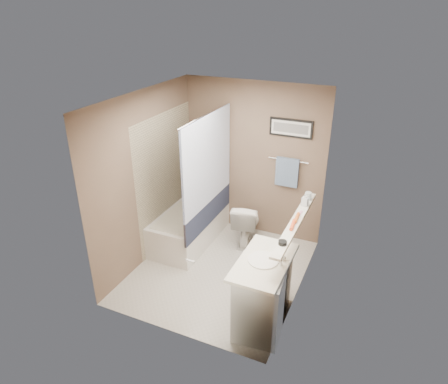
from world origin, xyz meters
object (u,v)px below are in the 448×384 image
at_px(toilet, 246,222).
at_px(glass_jar, 308,196).
at_px(candle_bowl_near, 283,243).
at_px(hair_brush_front, 293,225).
at_px(bathtub, 190,225).
at_px(hair_brush_back, 297,218).
at_px(soap_bottle, 305,199).
at_px(vanity, 263,293).

bearing_deg(toilet, glass_jar, 146.96).
distance_m(candle_bowl_near, hair_brush_front, 0.40).
bearing_deg(bathtub, hair_brush_back, -20.38).
xyz_separation_m(candle_bowl_near, soap_bottle, (0.00, 0.95, 0.06)).
distance_m(vanity, candle_bowl_near, 0.76).
relative_size(toilet, soap_bottle, 4.18).
bearing_deg(toilet, vanity, 106.71).
distance_m(bathtub, candle_bowl_near, 2.34).
distance_m(vanity, hair_brush_back, 0.94).
xyz_separation_m(vanity, hair_brush_back, (0.19, 0.55, 0.74)).
bearing_deg(hair_brush_front, soap_bottle, 90.00).
bearing_deg(toilet, hair_brush_back, 124.66).
height_order(hair_brush_back, glass_jar, glass_jar).
relative_size(glass_jar, soap_bottle, 0.61).
bearing_deg(hair_brush_front, candle_bowl_near, -90.00).
xyz_separation_m(vanity, soap_bottle, (0.19, 0.94, 0.80)).
bearing_deg(hair_brush_back, glass_jar, 90.00).
relative_size(toilet, vanity, 0.76).
bearing_deg(toilet, bathtub, 8.98).
bearing_deg(vanity, hair_brush_front, 58.43).
bearing_deg(glass_jar, soap_bottle, -90.00).
bearing_deg(candle_bowl_near, toilet, 122.45).
xyz_separation_m(bathtub, hair_brush_front, (1.79, -0.84, 0.89)).
distance_m(toilet, candle_bowl_near, 1.97).
bearing_deg(bathtub, hair_brush_front, -25.11).
bearing_deg(toilet, hair_brush_front, 119.90).
height_order(vanity, candle_bowl_near, candle_bowl_near).
relative_size(bathtub, hair_brush_front, 6.82).
height_order(toilet, hair_brush_back, hair_brush_back).
bearing_deg(vanity, glass_jar, 74.92).
bearing_deg(candle_bowl_near, soap_bottle, 90.00).
relative_size(candle_bowl_near, glass_jar, 0.90).
relative_size(bathtub, toilet, 2.19).
bearing_deg(soap_bottle, hair_brush_front, -90.00).
height_order(bathtub, hair_brush_front, hair_brush_front).
height_order(vanity, glass_jar, glass_jar).
xyz_separation_m(hair_brush_back, soap_bottle, (0.00, 0.38, 0.06)).
xyz_separation_m(candle_bowl_near, hair_brush_back, (0.00, 0.57, 0.00)).
bearing_deg(soap_bottle, bathtub, 171.09).
xyz_separation_m(vanity, hair_brush_front, (0.19, 0.38, 0.74)).
distance_m(bathtub, soap_bottle, 2.04).
relative_size(toilet, hair_brush_front, 3.11).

